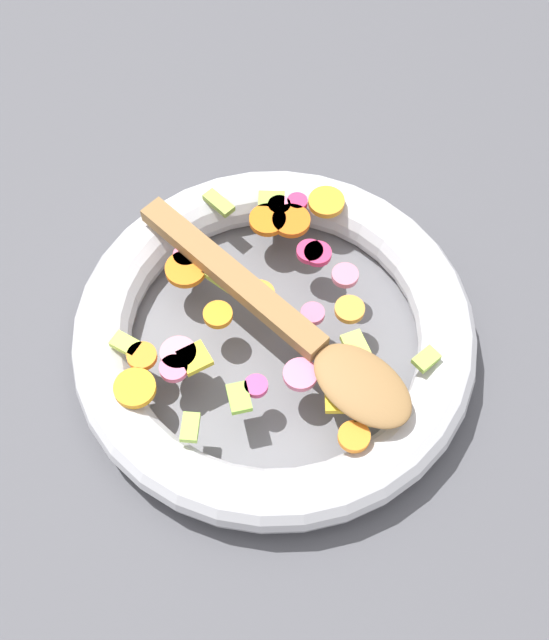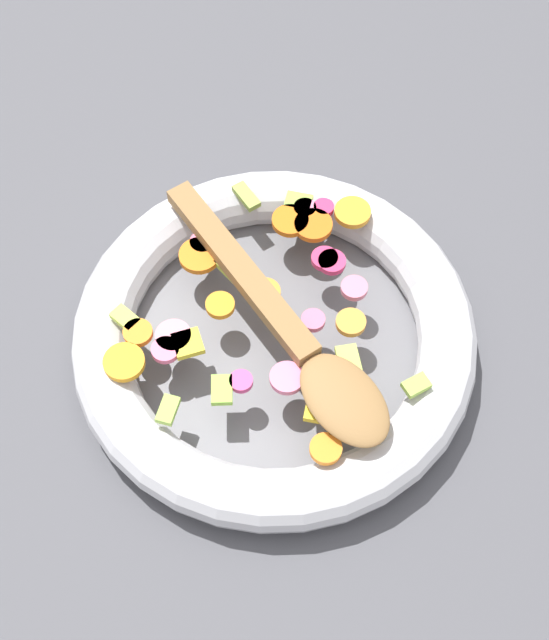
# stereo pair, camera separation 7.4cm
# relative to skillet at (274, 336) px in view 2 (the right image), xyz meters

# --- Properties ---
(ground_plane) EXTENTS (4.00, 4.00, 0.00)m
(ground_plane) POSITION_rel_skillet_xyz_m (0.00, 0.00, -0.02)
(ground_plane) COLOR #4C4C51
(skillet) EXTENTS (0.35, 0.35, 0.05)m
(skillet) POSITION_rel_skillet_xyz_m (0.00, 0.00, 0.00)
(skillet) COLOR slate
(skillet) RESTS_ON ground_plane
(chopped_vegetables) EXTENTS (0.28, 0.28, 0.01)m
(chopped_vegetables) POSITION_rel_skillet_xyz_m (-0.02, -0.00, 0.03)
(chopped_vegetables) COLOR orange
(chopped_vegetables) RESTS_ON skillet
(wooden_spoon) EXTENTS (0.29, 0.12, 0.01)m
(wooden_spoon) POSITION_rel_skillet_xyz_m (0.03, 0.01, 0.04)
(wooden_spoon) COLOR olive
(wooden_spoon) RESTS_ON chopped_vegetables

